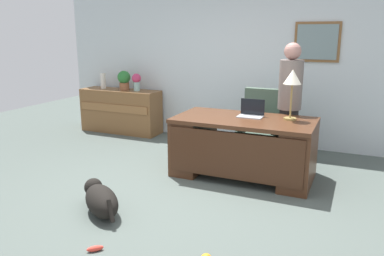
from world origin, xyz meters
name	(u,v)px	position (x,y,z in m)	size (l,w,h in m)	color
ground_plane	(178,195)	(0.00, 0.00, 0.00)	(12.00, 12.00, 0.00)	#4C5651
back_wall	(245,63)	(0.01, 2.60, 1.35)	(7.00, 0.16, 2.70)	silver
desk	(243,145)	(0.51, 0.90, 0.42)	(1.79, 0.94, 0.78)	#4C2B19
credenza	(121,111)	(-2.30, 2.25, 0.41)	(1.55, 0.50, 0.81)	brown
armchair	(261,127)	(0.53, 1.78, 0.47)	(0.60, 0.59, 1.04)	#475B4C
person_standing	(289,104)	(0.97, 1.55, 0.90)	(0.32, 0.32, 1.73)	#262323
dog_lying	(101,199)	(-0.54, -0.74, 0.16)	(0.69, 0.62, 0.30)	black
laptop	(251,112)	(0.56, 1.07, 0.84)	(0.32, 0.22, 0.23)	#B2B5BA
desk_lamp	(292,80)	(1.06, 1.09, 1.28)	(0.22, 0.22, 0.63)	#9E8447
vase_with_flowers	(136,81)	(-1.93, 2.25, 1.00)	(0.17, 0.17, 0.32)	#95BBB7
vase_empty	(103,81)	(-2.68, 2.25, 0.96)	(0.10, 0.10, 0.30)	silver
potted_plant	(124,79)	(-2.20, 2.25, 1.01)	(0.24, 0.24, 0.36)	brown
dog_toy_bone	(95,249)	(-0.14, -1.36, 0.03)	(0.15, 0.05, 0.05)	#E53F33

